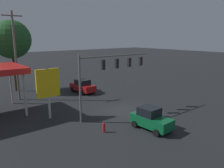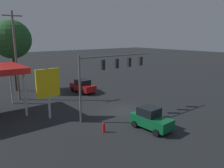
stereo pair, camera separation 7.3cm
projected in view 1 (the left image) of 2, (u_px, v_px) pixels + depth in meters
The scene contains 8 objects.
ground_plane at pixel (123, 110), 24.65m from camera, with size 200.00×200.00×0.00m, color black.
traffic_signal_assembly at pixel (111, 68), 22.52m from camera, with size 9.21×0.43×6.52m.
utility_pole at pixel (16, 55), 27.52m from camera, with size 2.40×0.26×11.24m.
price_sign at pixel (48, 85), 21.54m from camera, with size 2.36×0.27×5.08m.
sedan_waiting at pixel (83, 86), 32.37m from camera, with size 2.28×4.51×1.93m.
hatchback_crossing at pixel (151, 119), 19.56m from camera, with size 2.10×3.87×1.97m.
street_tree at pixel (11, 40), 31.75m from camera, with size 5.59×5.59×10.53m.
fire_hydrant at pixel (104, 127), 18.95m from camera, with size 0.24×0.24×0.88m.
Camera 1 is at (15.55, 17.58, 8.20)m, focal length 35.00 mm.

